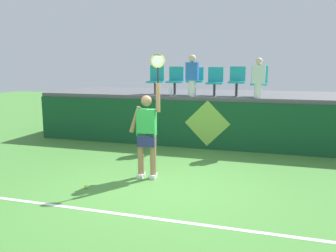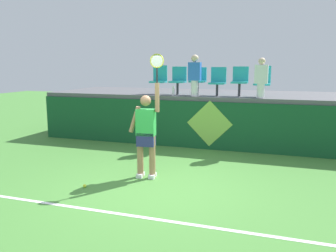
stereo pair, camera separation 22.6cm
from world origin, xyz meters
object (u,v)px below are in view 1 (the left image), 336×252
Objects in this scene: spectator_0 at (192,74)px; stadium_chair_0 at (156,79)px; water_bottle at (171,91)px; tennis_ball at (86,187)px; stadium_chair_2 at (195,79)px; stadium_chair_4 at (237,80)px; spectator_1 at (258,77)px; stadium_chair_1 at (175,79)px; tennis_player at (147,132)px; stadium_chair_3 at (215,80)px; stadium_chair_5 at (259,80)px.

stadium_chair_0 is at bearing 160.92° from spectator_0.
stadium_chair_0 reaches higher than water_bottle.
tennis_ball is 4.36m from water_bottle.
stadium_chair_2 is 0.97× the size of stadium_chair_4.
stadium_chair_1 is at bearing 169.75° from spectator_1.
spectator_1 is at bearing -0.65° from spectator_0.
stadium_chair_1 is at bearing 179.97° from stadium_chair_4.
tennis_player is at bearing -82.44° from water_bottle.
spectator_0 is (-0.58, -0.42, 0.17)m from stadium_chair_3.
stadium_chair_4 is at bearing 13.05° from water_bottle.
tennis_player is 3.10× the size of stadium_chair_1.
stadium_chair_3 is 0.95× the size of stadium_chair_5.
stadium_chair_5 is (1.81, 0.01, -0.01)m from stadium_chair_2.
tennis_player is 9.33× the size of water_bottle.
stadium_chair_0 reaches higher than stadium_chair_2.
tennis_ball is 0.08× the size of stadium_chair_4.
stadium_chair_2 is at bearing 166.59° from spectator_1.
tennis_ball is at bearing -96.38° from stadium_chair_1.
spectator_1 reaches higher than stadium_chair_3.
stadium_chair_4 is at bearing 19.02° from spectator_0.
stadium_chair_4 is at bearing 67.95° from tennis_player.
stadium_chair_0 reaches higher than stadium_chair_5.
tennis_player is at bearing -112.05° from stadium_chair_4.
stadium_chair_2 is at bearing 33.95° from water_bottle.
stadium_chair_1 is at bearing -0.46° from stadium_chair_0.
stadium_chair_2 is at bearing -179.32° from stadium_chair_3.
stadium_chair_4 reaches higher than water_bottle.
stadium_chair_5 is (1.23, 0.00, 0.01)m from stadium_chair_3.
stadium_chair_0 is 1.79m from stadium_chair_3.
water_bottle is at bearing -179.21° from spectator_0.
stadium_chair_5 is at bearing 0.69° from stadium_chair_4.
stadium_chair_3 is at bearing -179.79° from stadium_chair_5.
stadium_chair_0 is at bearing -179.97° from stadium_chair_5.
water_bottle is 0.53m from stadium_chair_1.
water_bottle is 0.34× the size of stadium_chair_3.
stadium_chair_4 is 0.72× the size of spectator_0.
stadium_chair_2 is 0.44m from spectator_0.
stadium_chair_1 reaches higher than tennis_ball.
tennis_ball is 0.08× the size of stadium_chair_0.
tennis_player reaches higher than stadium_chair_0.
stadium_chair_3 is 1.31m from spectator_1.
tennis_player is 3.00× the size of stadium_chair_5.
spectator_0 reaches higher than stadium_chair_5.
spectator_0 reaches higher than stadium_chair_4.
stadium_chair_1 is at bearing 83.62° from tennis_ball.
water_bottle is at bearing 97.56° from tennis_player.
stadium_chair_0 is at bearing 171.70° from spectator_1.
stadium_chair_0 reaches higher than stadium_chair_1.
tennis_ball is 5.35m from spectator_1.
stadium_chair_0 is 1.01× the size of stadium_chair_5.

